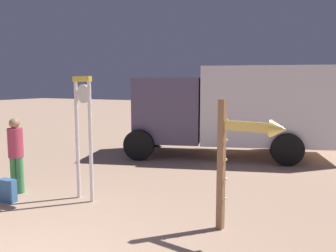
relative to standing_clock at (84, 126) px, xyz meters
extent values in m
cylinder|color=white|center=(-0.19, 0.04, -0.29)|extent=(0.07, 0.07, 2.28)
cylinder|color=white|center=(0.19, -0.05, -0.29)|extent=(0.07, 0.07, 2.28)
cube|color=yellow|center=(0.00, 0.00, 0.90)|extent=(0.48, 0.18, 0.10)
cylinder|color=silver|center=(0.01, 0.02, 0.62)|extent=(0.35, 0.11, 0.35)
cube|color=black|center=(0.01, 0.05, 0.62)|extent=(0.05, 0.02, 0.08)
cube|color=black|center=(0.01, 0.05, 0.62)|extent=(0.13, 0.04, 0.05)
cube|color=#8F6646|center=(2.77, -0.18, -0.43)|extent=(0.12, 0.12, 2.01)
cube|color=#F1CC5C|center=(3.16, -0.25, 0.19)|extent=(0.70, 0.18, 0.14)
cone|color=#F1CC5C|center=(3.60, -0.33, 0.19)|extent=(0.26, 0.29, 0.25)
sphere|color=#EFE797|center=(2.84, -0.20, -0.93)|extent=(0.04, 0.04, 0.04)
sphere|color=#F3DF89|center=(2.84, -0.20, -0.63)|extent=(0.04, 0.04, 0.04)
sphere|color=#F5E58C|center=(2.84, -0.20, -0.33)|extent=(0.04, 0.04, 0.04)
sphere|color=#EFE588|center=(2.84, -0.20, -0.03)|extent=(0.04, 0.04, 0.04)
sphere|color=#FBD991|center=(2.84, -0.20, 0.27)|extent=(0.04, 0.04, 0.04)
cylinder|color=#439551|center=(-1.61, -0.29, -1.06)|extent=(0.14, 0.14, 0.75)
cylinder|color=#439551|center=(-1.46, -0.26, -1.06)|extent=(0.14, 0.14, 0.75)
cylinder|color=#BB3C55|center=(-1.54, -0.27, -0.38)|extent=(0.30, 0.30, 0.59)
sphere|color=#A1805F|center=(-1.54, -0.27, 0.02)|extent=(0.21, 0.21, 0.21)
cube|color=teal|center=(-1.25, -0.75, -1.21)|extent=(0.34, 0.17, 0.44)
cube|color=#4170B3|center=(-1.25, -0.65, -1.28)|extent=(0.24, 0.04, 0.19)
cube|color=white|center=(2.47, 5.66, 0.17)|extent=(4.48, 3.29, 2.30)
cube|color=#564D6C|center=(-0.46, 4.82, 0.00)|extent=(2.51, 2.62, 1.97)
cube|color=black|center=(-1.42, 4.54, 0.40)|extent=(0.53, 1.75, 0.87)
cylinder|color=black|center=(-1.50, 5.72, -0.98)|extent=(0.93, 0.49, 0.90)
cylinder|color=black|center=(-0.86, 3.50, -0.98)|extent=(0.93, 0.49, 0.90)
cylinder|color=black|center=(2.54, 6.88, -0.98)|extent=(0.93, 0.49, 0.90)
cylinder|color=black|center=(3.18, 4.67, -0.98)|extent=(0.93, 0.49, 0.90)
cube|color=silver|center=(2.63, 12.44, 0.15)|extent=(4.93, 2.41, 2.26)
cylinder|color=black|center=(1.60, 11.31, -0.98)|extent=(0.91, 0.27, 0.90)
cylinder|color=black|center=(1.67, 13.62, -0.98)|extent=(0.91, 0.27, 0.90)
camera|label=1|loc=(4.24, -5.12, 0.79)|focal=36.64mm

